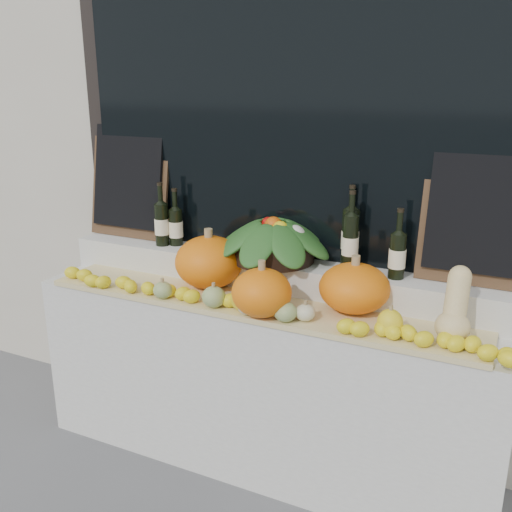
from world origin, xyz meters
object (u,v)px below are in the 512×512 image
Objects in this scene: pumpkin_left at (209,262)px; butternut_squash at (455,309)px; produce_bowl at (273,239)px; wine_bottle_tall at (350,237)px; pumpkin_right at (354,288)px.

butternut_squash reaches higher than pumpkin_left.
produce_bowl is 0.37m from wine_bottle_tall.
produce_bowl reaches higher than pumpkin_left.
butternut_squash is at bearing -13.07° from pumpkin_right.
wine_bottle_tall is at bearing 113.12° from pumpkin_right.
pumpkin_right is at bearing 0.28° from pumpkin_left.
pumpkin_left reaches higher than pumpkin_right.
wine_bottle_tall is at bearing 149.06° from butternut_squash.
wine_bottle_tall is at bearing 11.19° from produce_bowl.
butternut_squash is (1.17, -0.10, -0.00)m from pumpkin_left.
produce_bowl is (0.28, 0.15, 0.11)m from pumpkin_left.
butternut_squash is 0.73× the size of wine_bottle_tall.
produce_bowl reaches higher than butternut_squash.
pumpkin_right is at bearing -66.88° from wine_bottle_tall.
pumpkin_right is 0.81× the size of wine_bottle_tall.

